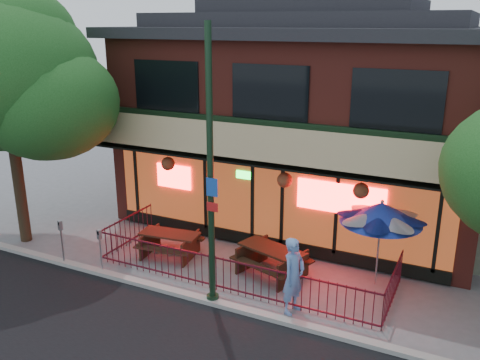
{
  "coord_description": "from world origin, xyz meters",
  "views": [
    {
      "loc": [
        5.76,
        -10.56,
        6.96
      ],
      "look_at": [
        -0.38,
        2.0,
        2.6
      ],
      "focal_mm": 38.0,
      "sensor_mm": 36.0,
      "label": 1
    }
  ],
  "objects_px": {
    "street_tree_left": "(6,67)",
    "parking_meter_far": "(61,235)",
    "picnic_table_left": "(170,241)",
    "parking_meter_near": "(100,244)",
    "street_light": "(211,187)",
    "patio_umbrella": "(381,213)",
    "picnic_table_right": "(272,257)",
    "pedestrian": "(294,276)"
  },
  "relations": [
    {
      "from": "street_light",
      "to": "parking_meter_far",
      "type": "height_order",
      "value": "street_light"
    },
    {
      "from": "street_tree_left",
      "to": "parking_meter_far",
      "type": "bearing_deg",
      "value": -19.81
    },
    {
      "from": "pedestrian",
      "to": "parking_meter_near",
      "type": "height_order",
      "value": "pedestrian"
    },
    {
      "from": "picnic_table_left",
      "to": "street_light",
      "type": "bearing_deg",
      "value": -35.84
    },
    {
      "from": "parking_meter_far",
      "to": "picnic_table_left",
      "type": "bearing_deg",
      "value": 36.65
    },
    {
      "from": "parking_meter_near",
      "to": "parking_meter_far",
      "type": "xyz_separation_m",
      "value": [
        -1.4,
        -0.08,
        0.04
      ]
    },
    {
      "from": "street_tree_left",
      "to": "parking_meter_far",
      "type": "distance_m",
      "value": 5.37
    },
    {
      "from": "street_tree_left",
      "to": "parking_meter_near",
      "type": "height_order",
      "value": "street_tree_left"
    },
    {
      "from": "street_tree_left",
      "to": "pedestrian",
      "type": "bearing_deg",
      "value": -1.73
    },
    {
      "from": "street_tree_left",
      "to": "parking_meter_near",
      "type": "relative_size",
      "value": 6.02
    },
    {
      "from": "parking_meter_near",
      "to": "picnic_table_left",
      "type": "bearing_deg",
      "value": 57.64
    },
    {
      "from": "patio_umbrella",
      "to": "parking_meter_far",
      "type": "xyz_separation_m",
      "value": [
        -8.65,
        -2.88,
        -1.17
      ]
    },
    {
      "from": "street_light",
      "to": "parking_meter_far",
      "type": "xyz_separation_m",
      "value": [
        -5.06,
        -0.08,
        -2.2
      ]
    },
    {
      "from": "picnic_table_right",
      "to": "pedestrian",
      "type": "height_order",
      "value": "pedestrian"
    },
    {
      "from": "street_tree_left",
      "to": "picnic_table_right",
      "type": "distance_m",
      "value": 9.8
    },
    {
      "from": "street_light",
      "to": "street_tree_left",
      "type": "relative_size",
      "value": 0.87
    },
    {
      "from": "picnic_table_left",
      "to": "parking_meter_near",
      "type": "height_order",
      "value": "parking_meter_near"
    },
    {
      "from": "parking_meter_near",
      "to": "patio_umbrella",
      "type": "bearing_deg",
      "value": 21.1
    },
    {
      "from": "street_tree_left",
      "to": "parking_meter_far",
      "type": "relative_size",
      "value": 5.74
    },
    {
      "from": "street_tree_left",
      "to": "street_light",
      "type": "bearing_deg",
      "value": -6.04
    },
    {
      "from": "picnic_table_left",
      "to": "picnic_table_right",
      "type": "relative_size",
      "value": 0.86
    },
    {
      "from": "parking_meter_near",
      "to": "picnic_table_right",
      "type": "bearing_deg",
      "value": 24.78
    },
    {
      "from": "picnic_table_right",
      "to": "street_light",
      "type": "bearing_deg",
      "value": -111.16
    },
    {
      "from": "patio_umbrella",
      "to": "parking_meter_near",
      "type": "xyz_separation_m",
      "value": [
        -7.26,
        -2.8,
        -1.21
      ]
    },
    {
      "from": "picnic_table_left",
      "to": "parking_meter_far",
      "type": "xyz_separation_m",
      "value": [
        -2.54,
        -1.89,
        0.44
      ]
    },
    {
      "from": "street_tree_left",
      "to": "patio_umbrella",
      "type": "relative_size",
      "value": 3.24
    },
    {
      "from": "picnic_table_left",
      "to": "picnic_table_right",
      "type": "bearing_deg",
      "value": 4.25
    },
    {
      "from": "pedestrian",
      "to": "parking_meter_far",
      "type": "height_order",
      "value": "pedestrian"
    },
    {
      "from": "street_light",
      "to": "patio_umbrella",
      "type": "distance_m",
      "value": 4.68
    },
    {
      "from": "street_tree_left",
      "to": "pedestrian",
      "type": "xyz_separation_m",
      "value": [
        9.47,
        -0.29,
        -4.68
      ]
    },
    {
      "from": "street_tree_left",
      "to": "picnic_table_left",
      "type": "xyz_separation_m",
      "value": [
        4.95,
        1.03,
        -5.16
      ]
    },
    {
      "from": "street_light",
      "to": "parking_meter_near",
      "type": "bearing_deg",
      "value": 179.96
    },
    {
      "from": "picnic_table_left",
      "to": "patio_umbrella",
      "type": "height_order",
      "value": "patio_umbrella"
    },
    {
      "from": "street_tree_left",
      "to": "picnic_table_left",
      "type": "relative_size",
      "value": 4.09
    },
    {
      "from": "parking_meter_near",
      "to": "parking_meter_far",
      "type": "relative_size",
      "value": 0.95
    },
    {
      "from": "street_light",
      "to": "pedestrian",
      "type": "height_order",
      "value": "street_light"
    },
    {
      "from": "picnic_table_right",
      "to": "pedestrian",
      "type": "xyz_separation_m",
      "value": [
        1.22,
        -1.56,
        0.44
      ]
    },
    {
      "from": "picnic_table_left",
      "to": "pedestrian",
      "type": "bearing_deg",
      "value": -16.16
    },
    {
      "from": "street_light",
      "to": "picnic_table_right",
      "type": "distance_m",
      "value": 3.41
    },
    {
      "from": "picnic_table_left",
      "to": "picnic_table_right",
      "type": "xyz_separation_m",
      "value": [
        3.31,
        0.25,
        0.04
      ]
    },
    {
      "from": "patio_umbrella",
      "to": "parking_meter_near",
      "type": "distance_m",
      "value": 7.87
    },
    {
      "from": "picnic_table_left",
      "to": "picnic_table_right",
      "type": "height_order",
      "value": "picnic_table_right"
    }
  ]
}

